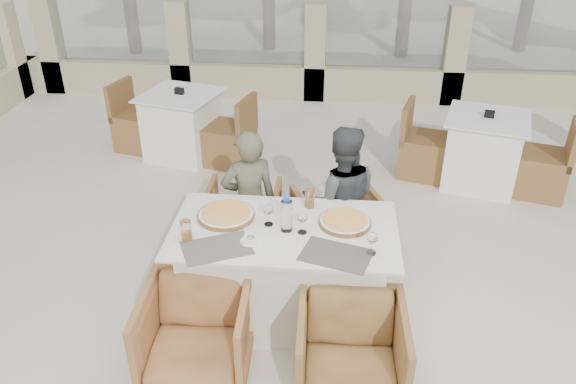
# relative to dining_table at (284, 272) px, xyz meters

# --- Properties ---
(ground) EXTENTS (80.00, 80.00, 0.00)m
(ground) POSITION_rel_dining_table_xyz_m (-0.00, 0.03, -0.39)
(ground) COLOR beige
(ground) RESTS_ON ground
(perimeter_wall_far) EXTENTS (10.00, 0.34, 1.60)m
(perimeter_wall_far) POSITION_rel_dining_table_xyz_m (-0.00, 4.83, 0.42)
(perimeter_wall_far) COLOR tan
(perimeter_wall_far) RESTS_ON ground
(dining_table) EXTENTS (1.60, 0.90, 0.77)m
(dining_table) POSITION_rel_dining_table_xyz_m (0.00, 0.00, 0.00)
(dining_table) COLOR silver
(dining_table) RESTS_ON ground
(placemat_near_left) EXTENTS (0.53, 0.46, 0.00)m
(placemat_near_left) POSITION_rel_dining_table_xyz_m (-0.43, -0.28, 0.39)
(placemat_near_left) COLOR #625B54
(placemat_near_left) RESTS_ON dining_table
(placemat_near_right) EXTENTS (0.52, 0.42, 0.00)m
(placemat_near_right) POSITION_rel_dining_table_xyz_m (0.37, -0.28, 0.39)
(placemat_near_right) COLOR #544D48
(placemat_near_right) RESTS_ON dining_table
(pizza_left) EXTENTS (0.55, 0.55, 0.05)m
(pizza_left) POSITION_rel_dining_table_xyz_m (-0.44, 0.12, 0.41)
(pizza_left) COLOR orange
(pizza_left) RESTS_ON dining_table
(pizza_right) EXTENTS (0.42, 0.42, 0.05)m
(pizza_right) POSITION_rel_dining_table_xyz_m (0.42, 0.10, 0.41)
(pizza_right) COLOR orange
(pizza_right) RESTS_ON dining_table
(water_bottle) EXTENTS (0.10, 0.10, 0.28)m
(water_bottle) POSITION_rel_dining_table_xyz_m (0.02, -0.01, 0.52)
(water_bottle) COLOR #A7C9DB
(water_bottle) RESTS_ON dining_table
(wine_glass_centre) EXTENTS (0.10, 0.10, 0.18)m
(wine_glass_centre) POSITION_rel_dining_table_xyz_m (-0.12, 0.05, 0.48)
(wine_glass_centre) COLOR white
(wine_glass_centre) RESTS_ON dining_table
(wine_glass_near) EXTENTS (0.09, 0.09, 0.18)m
(wine_glass_near) POSITION_rel_dining_table_xyz_m (0.13, -0.04, 0.48)
(wine_glass_near) COLOR white
(wine_glass_near) RESTS_ON dining_table
(wine_glass_corner) EXTENTS (0.09, 0.09, 0.18)m
(wine_glass_corner) POSITION_rel_dining_table_xyz_m (0.60, -0.25, 0.48)
(wine_glass_corner) COLOR white
(wine_glass_corner) RESTS_ON dining_table
(beer_glass_left) EXTENTS (0.10, 0.10, 0.15)m
(beer_glass_left) POSITION_rel_dining_table_xyz_m (-0.65, -0.19, 0.46)
(beer_glass_left) COLOR orange
(beer_glass_left) RESTS_ON dining_table
(beer_glass_right) EXTENTS (0.09, 0.09, 0.14)m
(beer_glass_right) POSITION_rel_dining_table_xyz_m (0.16, 0.32, 0.46)
(beer_glass_right) COLOR #C1761B
(beer_glass_right) RESTS_ON dining_table
(olive_dish) EXTENTS (0.14, 0.14, 0.04)m
(olive_dish) POSITION_rel_dining_table_xyz_m (-0.21, -0.18, 0.41)
(olive_dish) COLOR white
(olive_dish) RESTS_ON dining_table
(armchair_far_left) EXTENTS (0.64, 0.66, 0.60)m
(armchair_far_left) POSITION_rel_dining_table_xyz_m (-0.45, 0.86, -0.09)
(armchair_far_left) COLOR olive
(armchair_far_left) RESTS_ON ground
(armchair_far_right) EXTENTS (0.88, 0.90, 0.64)m
(armchair_far_right) POSITION_rel_dining_table_xyz_m (0.39, 0.75, -0.07)
(armchair_far_right) COLOR olive
(armchair_far_right) RESTS_ON ground
(armchair_near_left) EXTENTS (0.72, 0.74, 0.65)m
(armchair_near_left) POSITION_rel_dining_table_xyz_m (-0.52, -0.61, -0.06)
(armchair_near_left) COLOR #9A6638
(armchair_near_left) RESTS_ON ground
(armchair_near_right) EXTENTS (0.69, 0.71, 0.63)m
(armchair_near_right) POSITION_rel_dining_table_xyz_m (0.49, -0.69, -0.07)
(armchair_near_right) COLOR brown
(armchair_near_right) RESTS_ON ground
(diner_left) EXTENTS (0.53, 0.44, 1.25)m
(diner_left) POSITION_rel_dining_table_xyz_m (-0.34, 0.60, 0.24)
(diner_left) COLOR #55553D
(diner_left) RESTS_ON ground
(diner_right) EXTENTS (0.67, 0.54, 1.30)m
(diner_right) POSITION_rel_dining_table_xyz_m (0.40, 0.63, 0.26)
(diner_right) COLOR #3E4144
(diner_right) RESTS_ON ground
(bg_table_a) EXTENTS (1.80, 1.22, 0.77)m
(bg_table_a) POSITION_rel_dining_table_xyz_m (-1.46, 2.70, 0.00)
(bg_table_a) COLOR white
(bg_table_a) RESTS_ON ground
(bg_table_b) EXTENTS (1.80, 1.24, 0.77)m
(bg_table_b) POSITION_rel_dining_table_xyz_m (1.91, 2.28, 0.00)
(bg_table_b) COLOR white
(bg_table_b) RESTS_ON ground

